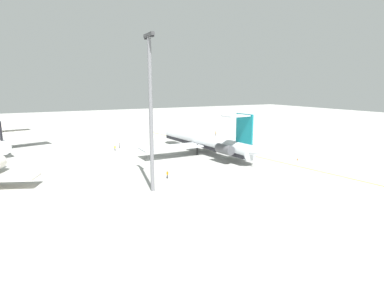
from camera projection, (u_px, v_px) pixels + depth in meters
name	position (u px, v px, depth m)	size (l,w,h in m)	color
ground	(230.00, 147.00, 99.00)	(359.60, 359.60, 0.00)	#ADADA8
main_jetliner	(207.00, 142.00, 88.72)	(43.74, 38.67, 12.74)	silver
ground_crew_near_nose	(167.00, 173.00, 64.93)	(0.32, 0.34, 1.72)	black
ground_crew_near_tail	(115.00, 147.00, 92.98)	(0.27, 0.42, 1.66)	black
ground_crew_portside	(216.00, 133.00, 121.87)	(0.44, 0.27, 1.72)	black
ground_crew_starboard	(119.00, 145.00, 96.91)	(0.36, 0.29, 1.70)	black
safety_cone_nose	(297.00, 159.00, 81.22)	(0.40, 0.40, 0.55)	#EA590F
taxiway_centreline	(228.00, 150.00, 94.29)	(96.45, 0.36, 0.01)	gold
light_mast	(151.00, 109.00, 54.61)	(4.00, 0.70, 28.27)	slate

